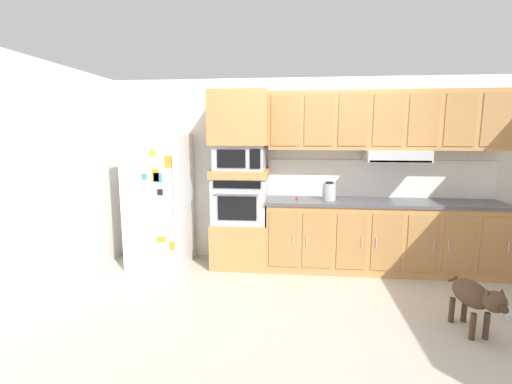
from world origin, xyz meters
TOP-DOWN VIEW (x-y plane):
  - ground_plane at (0.00, 0.00)m, footprint 9.60×9.60m
  - back_kitchen_wall at (0.00, 1.11)m, footprint 6.20×0.12m
  - side_panel_left at (-2.80, 0.00)m, footprint 0.12×7.10m
  - refrigerator at (-2.01, 0.68)m, footprint 0.76×0.73m
  - oven_base_cabinet at (-0.93, 0.75)m, footprint 0.74×0.62m
  - built_in_oven at (-0.93, 0.75)m, footprint 0.70×0.62m
  - appliance_mid_shelf at (-0.93, 0.75)m, footprint 0.74×0.62m
  - microwave at (-0.93, 0.75)m, footprint 0.64×0.54m
  - appliance_upper_cabinet at (-0.93, 0.75)m, footprint 0.74×0.62m
  - lower_cabinet_run at (0.91, 0.75)m, footprint 2.93×0.63m
  - countertop_slab at (0.91, 0.75)m, footprint 2.97×0.64m
  - backsplash_panel at (0.91, 1.04)m, footprint 2.97×0.02m
  - upper_cabinet_with_hood at (0.92, 0.87)m, footprint 2.93×0.48m
  - screwdriver at (-0.17, 0.75)m, footprint 0.13×0.12m
  - electric_kettle at (0.23, 0.70)m, footprint 0.17×0.17m
  - dog at (1.38, -0.76)m, footprint 0.30×0.77m

SIDE VIEW (x-z plane):
  - ground_plane at x=0.00m, z-range 0.00..0.00m
  - oven_base_cabinet at x=-0.93m, z-range 0.00..0.60m
  - dog at x=1.38m, z-range 0.09..0.61m
  - lower_cabinet_run at x=0.91m, z-range 0.00..0.88m
  - refrigerator at x=-2.01m, z-range 0.00..1.76m
  - countertop_slab at x=0.91m, z-range 0.88..0.92m
  - built_in_oven at x=-0.93m, z-range 0.60..1.20m
  - screwdriver at x=-0.17m, z-range 0.92..0.95m
  - electric_kettle at x=0.23m, z-range 0.91..1.15m
  - backsplash_panel at x=0.91m, z-range 0.92..1.42m
  - back_kitchen_wall at x=0.00m, z-range 0.00..2.50m
  - side_panel_left at x=-2.80m, z-range 0.00..2.50m
  - appliance_mid_shelf at x=-0.93m, z-range 1.20..1.30m
  - microwave at x=-0.93m, z-range 1.30..1.62m
  - upper_cabinet_with_hood at x=0.92m, z-range 1.46..2.34m
  - appliance_upper_cabinet at x=-0.93m, z-range 1.62..2.30m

